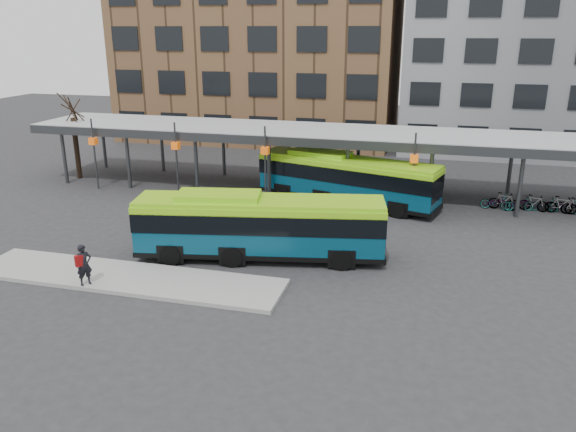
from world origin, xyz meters
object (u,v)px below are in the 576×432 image
at_px(pedestrian, 84,265).
at_px(bus_rear, 346,178).
at_px(tree, 76,145).
at_px(bus_front, 259,225).

bearing_deg(pedestrian, bus_rear, 7.29).
xyz_separation_m(tree, bus_front, (17.37, -11.16, -0.77)).
height_order(tree, pedestrian, tree).
bearing_deg(bus_front, pedestrian, -150.90).
height_order(tree, bus_rear, tree).
xyz_separation_m(tree, pedestrian, (11.31, -16.21, -1.35)).
relative_size(tree, bus_front, 0.47).
bearing_deg(tree, bus_front, -32.72).
relative_size(tree, bus_rear, 0.48).
distance_m(bus_front, pedestrian, 7.91).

